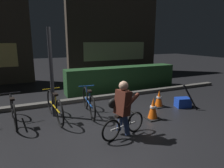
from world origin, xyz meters
TOP-DOWN VIEW (x-y plane):
  - ground_plane at (0.00, 0.00)m, footprint 40.00×40.00m
  - sidewalk_curb at (0.00, 2.20)m, footprint 12.00×0.24m
  - hedge_row at (1.80, 3.10)m, footprint 4.80×0.70m
  - storefront_right at (3.30, 7.20)m, footprint 5.83×0.54m
  - street_post at (-1.30, 1.20)m, footprint 0.10×0.10m
  - parked_bike_left_mid at (-2.30, 1.09)m, footprint 0.46×1.63m
  - parked_bike_center_left at (-1.31, 0.95)m, footprint 0.46×1.73m
  - parked_bike_center_right at (-0.36, 0.97)m, footprint 0.46×1.67m
  - traffic_cone_near at (1.08, -0.10)m, footprint 0.36×0.36m
  - traffic_cone_far at (1.85, 0.64)m, footprint 0.36×0.36m
  - blue_crate at (2.52, 0.30)m, footprint 0.50×0.42m
  - cyclist at (-0.12, -0.63)m, footprint 1.16×0.50m
  - closed_umbrella at (2.55, 0.05)m, footprint 0.38×0.35m

SIDE VIEW (x-z plane):
  - ground_plane at x=0.00m, z-range 0.00..0.00m
  - sidewalk_curb at x=0.00m, z-range 0.00..0.12m
  - blue_crate at x=2.52m, z-range 0.00..0.30m
  - traffic_cone_far at x=1.85m, z-range -0.01..0.53m
  - traffic_cone_near at x=1.08m, z-range -0.01..0.58m
  - parked_bike_left_mid at x=-2.30m, z-range -0.03..0.72m
  - parked_bike_center_right at x=-0.36m, z-range -0.04..0.73m
  - parked_bike_center_left at x=-1.31m, z-range -0.04..0.76m
  - closed_umbrella at x=2.55m, z-range 0.00..0.76m
  - hedge_row at x=1.80m, z-range 0.00..0.98m
  - cyclist at x=-0.12m, z-range 0.01..1.25m
  - street_post at x=-1.30m, z-range 0.00..2.40m
  - storefront_right at x=3.30m, z-range -0.01..5.06m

